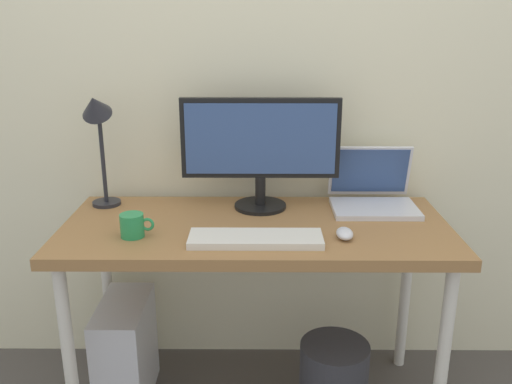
{
  "coord_description": "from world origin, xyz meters",
  "views": [
    {
      "loc": [
        0.01,
        -1.83,
        1.47
      ],
      "look_at": [
        0.0,
        0.0,
        0.88
      ],
      "focal_mm": 38.34,
      "sensor_mm": 36.0,
      "label": 1
    }
  ],
  "objects_px": {
    "laptop": "(372,192)",
    "mouse": "(345,234)",
    "keyboard": "(255,239)",
    "coffee_mug": "(133,225)",
    "monitor": "(260,146)",
    "desk_lamp": "(97,124)",
    "wastebasket": "(333,379)",
    "desk": "(256,243)",
    "computer_tower": "(126,352)"
  },
  "relations": [
    {
      "from": "desk",
      "to": "keyboard",
      "type": "xyz_separation_m",
      "value": [
        -0.0,
        -0.17,
        0.09
      ]
    },
    {
      "from": "desk",
      "to": "mouse",
      "type": "relative_size",
      "value": 15.36
    },
    {
      "from": "keyboard",
      "to": "wastebasket",
      "type": "bearing_deg",
      "value": 18.06
    },
    {
      "from": "mouse",
      "to": "coffee_mug",
      "type": "bearing_deg",
      "value": 179.1
    },
    {
      "from": "desk",
      "to": "computer_tower",
      "type": "height_order",
      "value": "desk"
    },
    {
      "from": "computer_tower",
      "to": "mouse",
      "type": "bearing_deg",
      "value": -10.31
    },
    {
      "from": "coffee_mug",
      "to": "keyboard",
      "type": "bearing_deg",
      "value": -6.44
    },
    {
      "from": "desk",
      "to": "desk_lamp",
      "type": "height_order",
      "value": "desk_lamp"
    },
    {
      "from": "monitor",
      "to": "keyboard",
      "type": "distance_m",
      "value": 0.41
    },
    {
      "from": "wastebasket",
      "to": "desk_lamp",
      "type": "bearing_deg",
      "value": 164.52
    },
    {
      "from": "laptop",
      "to": "keyboard",
      "type": "xyz_separation_m",
      "value": [
        -0.45,
        -0.36,
        -0.05
      ]
    },
    {
      "from": "monitor",
      "to": "mouse",
      "type": "xyz_separation_m",
      "value": [
        0.28,
        -0.31,
        -0.23
      ]
    },
    {
      "from": "laptop",
      "to": "desk_lamp",
      "type": "bearing_deg",
      "value": -179.07
    },
    {
      "from": "mouse",
      "to": "monitor",
      "type": "bearing_deg",
      "value": 132.61
    },
    {
      "from": "laptop",
      "to": "coffee_mug",
      "type": "height_order",
      "value": "laptop"
    },
    {
      "from": "laptop",
      "to": "mouse",
      "type": "xyz_separation_m",
      "value": [
        -0.15,
        -0.32,
        -0.04
      ]
    },
    {
      "from": "mouse",
      "to": "wastebasket",
      "type": "bearing_deg",
      "value": 92.31
    },
    {
      "from": "desk",
      "to": "mouse",
      "type": "bearing_deg",
      "value": -23.89
    },
    {
      "from": "monitor",
      "to": "wastebasket",
      "type": "distance_m",
      "value": 0.93
    },
    {
      "from": "computer_tower",
      "to": "coffee_mug",
      "type": "bearing_deg",
      "value": -54.34
    },
    {
      "from": "monitor",
      "to": "mouse",
      "type": "height_order",
      "value": "monitor"
    },
    {
      "from": "monitor",
      "to": "laptop",
      "type": "distance_m",
      "value": 0.48
    },
    {
      "from": "keyboard",
      "to": "desk_lamp",
      "type": "bearing_deg",
      "value": 149.82
    },
    {
      "from": "laptop",
      "to": "mouse",
      "type": "height_order",
      "value": "laptop"
    },
    {
      "from": "monitor",
      "to": "mouse",
      "type": "relative_size",
      "value": 6.62
    },
    {
      "from": "desk",
      "to": "monitor",
      "type": "bearing_deg",
      "value": 84.9
    },
    {
      "from": "keyboard",
      "to": "coffee_mug",
      "type": "height_order",
      "value": "coffee_mug"
    },
    {
      "from": "mouse",
      "to": "desk_lamp",
      "type": "bearing_deg",
      "value": 160.93
    },
    {
      "from": "desk",
      "to": "laptop",
      "type": "relative_size",
      "value": 4.32
    },
    {
      "from": "computer_tower",
      "to": "wastebasket",
      "type": "height_order",
      "value": "computer_tower"
    },
    {
      "from": "laptop",
      "to": "wastebasket",
      "type": "distance_m",
      "value": 0.73
    },
    {
      "from": "keyboard",
      "to": "computer_tower",
      "type": "bearing_deg",
      "value": 160.27
    },
    {
      "from": "monitor",
      "to": "laptop",
      "type": "bearing_deg",
      "value": 2.31
    },
    {
      "from": "laptop",
      "to": "mouse",
      "type": "bearing_deg",
      "value": -115.4
    },
    {
      "from": "keyboard",
      "to": "wastebasket",
      "type": "distance_m",
      "value": 0.69
    },
    {
      "from": "desk",
      "to": "keyboard",
      "type": "distance_m",
      "value": 0.19
    },
    {
      "from": "laptop",
      "to": "keyboard",
      "type": "height_order",
      "value": "laptop"
    },
    {
      "from": "monitor",
      "to": "keyboard",
      "type": "relative_size",
      "value": 1.35
    },
    {
      "from": "desk_lamp",
      "to": "wastebasket",
      "type": "bearing_deg",
      "value": -15.48
    },
    {
      "from": "desk",
      "to": "laptop",
      "type": "xyz_separation_m",
      "value": [
        0.45,
        0.19,
        0.13
      ]
    },
    {
      "from": "monitor",
      "to": "desk_lamp",
      "type": "bearing_deg",
      "value": 179.93
    },
    {
      "from": "desk_lamp",
      "to": "mouse",
      "type": "distance_m",
      "value": 0.99
    },
    {
      "from": "desk",
      "to": "keyboard",
      "type": "relative_size",
      "value": 3.14
    },
    {
      "from": "keyboard",
      "to": "coffee_mug",
      "type": "distance_m",
      "value": 0.41
    },
    {
      "from": "keyboard",
      "to": "mouse",
      "type": "distance_m",
      "value": 0.3
    },
    {
      "from": "desk",
      "to": "coffee_mug",
      "type": "height_order",
      "value": "coffee_mug"
    },
    {
      "from": "laptop",
      "to": "monitor",
      "type": "bearing_deg",
      "value": -177.69
    },
    {
      "from": "mouse",
      "to": "coffee_mug",
      "type": "height_order",
      "value": "coffee_mug"
    },
    {
      "from": "monitor",
      "to": "computer_tower",
      "type": "height_order",
      "value": "monitor"
    },
    {
      "from": "monitor",
      "to": "wastebasket",
      "type": "xyz_separation_m",
      "value": [
        0.28,
        -0.24,
        -0.85
      ]
    }
  ]
}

